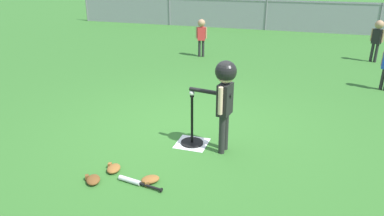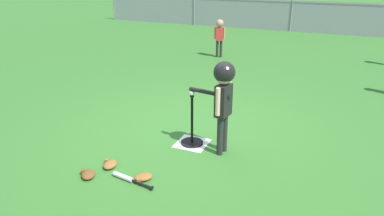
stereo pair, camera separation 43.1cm
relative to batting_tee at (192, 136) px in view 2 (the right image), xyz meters
name	(u,v)px [view 2 (the right image)]	position (x,y,z in m)	size (l,w,h in m)	color
ground_plane	(192,130)	(-0.19, 0.42, -0.12)	(60.00, 60.00, 0.00)	#336B28
home_plate	(192,143)	(0.00, 0.00, -0.12)	(0.44, 0.44, 0.01)	white
batting_tee	(192,136)	(0.00, 0.00, 0.00)	(0.32, 0.32, 0.73)	black
baseball_on_tee	(192,93)	(0.00, 0.00, 0.65)	(0.07, 0.07, 0.07)	white
batter_child	(223,89)	(0.47, -0.08, 0.79)	(0.65, 0.36, 1.28)	#262626
fielder_deep_left	(219,33)	(-1.34, 5.03, 0.54)	(0.30, 0.20, 1.03)	#262626
spare_bat_silver	(127,178)	(-0.34, -1.17, -0.09)	(0.59, 0.15, 0.06)	silver
glove_by_plate	(88,174)	(-0.81, -1.29, -0.09)	(0.25, 0.27, 0.07)	brown
glove_near_bats	(143,177)	(-0.17, -1.08, -0.09)	(0.27, 0.27, 0.07)	brown
glove_tossed_aside	(110,164)	(-0.71, -0.99, -0.09)	(0.21, 0.25, 0.07)	brown
outfield_fence	(291,15)	(-0.19, 9.97, 0.50)	(16.06, 0.06, 1.15)	slate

